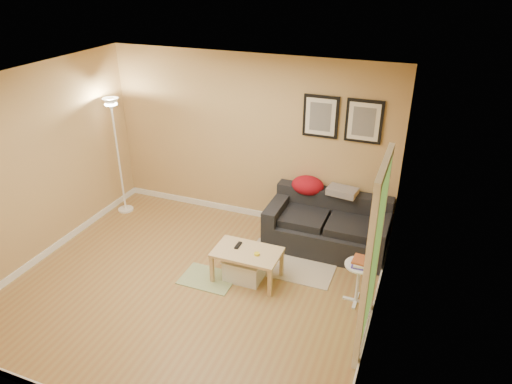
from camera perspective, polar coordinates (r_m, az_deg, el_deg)
floor at (r=6.18m, az=-7.80°, el=-11.24°), size 4.50×4.50×0.00m
ceiling at (r=5.03m, az=-9.64°, el=12.87°), size 4.50×4.50×0.00m
wall_back at (r=7.13m, az=-0.76°, el=6.38°), size 4.50×0.00×4.50m
wall_front at (r=4.15m, az=-22.43°, el=-12.17°), size 4.50×0.00×4.50m
wall_left at (r=6.82m, az=-25.37°, el=2.73°), size 0.00×4.00×4.00m
wall_right at (r=4.87m, az=15.21°, el=-4.80°), size 0.00×4.00×4.00m
baseboard_back at (r=7.64m, az=-0.73°, el=-2.47°), size 4.50×0.02×0.10m
baseboard_left at (r=7.35m, az=-23.44°, el=-6.20°), size 0.02×4.00×0.10m
baseboard_right at (r=5.61m, az=13.55°, el=-15.76°), size 0.02×4.00×0.10m
sofa at (r=6.75m, az=8.71°, el=-3.87°), size 1.70×0.90×0.75m
red_throw at (r=6.92m, az=6.34°, el=0.81°), size 0.48×0.36×0.28m
plaid_throw at (r=6.80m, az=10.52°, el=0.08°), size 0.45×0.32×0.10m
framed_print_left at (r=6.64m, az=7.92°, el=9.13°), size 0.50×0.04×0.60m
framed_print_right at (r=6.53m, az=13.08°, el=8.41°), size 0.50×0.04×0.60m
area_rug at (r=6.54m, az=4.20°, el=-8.56°), size 1.25×0.85×0.01m
green_runner at (r=6.26m, az=-5.89°, el=-10.48°), size 0.70×0.50×0.01m
coffee_table at (r=6.11m, az=-1.09°, el=-8.92°), size 0.97×0.74×0.43m
remote_control at (r=6.09m, az=-2.20°, el=-6.53°), size 0.05×0.16×0.02m
tape_roll at (r=5.91m, az=0.11°, el=-7.60°), size 0.07×0.07×0.03m
storage_bin at (r=6.15m, az=-1.48°, el=-9.38°), size 0.49×0.36×0.30m
side_table at (r=5.83m, az=12.34°, el=-10.84°), size 0.36×0.36×0.55m
book_stack at (r=5.65m, az=12.68°, el=-8.32°), size 0.19×0.25×0.08m
floor_lamp at (r=7.73m, az=-16.43°, el=3.78°), size 0.25×0.25×1.92m
doorway at (r=4.90m, az=14.01°, el=-8.31°), size 0.12×1.01×2.13m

